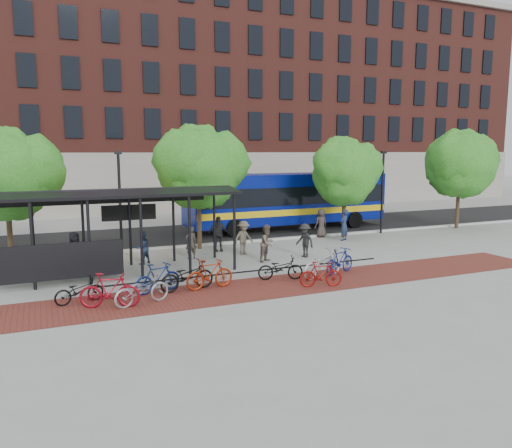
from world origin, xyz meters
name	(u,v)px	position (x,y,z in m)	size (l,w,h in m)	color
ground	(278,256)	(0.00, 0.00, 0.00)	(160.00, 160.00, 0.00)	#9E9E99
asphalt_street	(223,232)	(0.00, 8.00, 0.01)	(160.00, 8.00, 0.01)	black
curb	(247,241)	(0.00, 4.00, 0.06)	(160.00, 0.25, 0.12)	#B7B7B2
brick_strip	(288,285)	(-2.00, -5.00, 0.00)	(24.00, 3.00, 0.01)	maroon
bike_rack_rail	(248,283)	(-3.30, -4.10, 0.00)	(12.00, 0.05, 0.95)	black
building_brick	(255,103)	(10.00, 26.00, 10.00)	(55.00, 14.00, 20.00)	maroon
bus_shelter	(106,203)	(-8.13, -0.48, 3.00)	(10.60, 3.07, 3.60)	black
tree_a	(8,171)	(-11.91, 3.35, 4.24)	(4.90, 4.00, 6.18)	#382619
tree_b	(200,164)	(-2.90, 3.35, 4.46)	(5.15, 4.20, 6.47)	#382619
tree_c	(346,169)	(6.09, 3.35, 4.05)	(4.66, 3.80, 5.92)	#382619
tree_d	(461,161)	(15.10, 3.35, 4.47)	(5.39, 4.40, 6.55)	#382619
lamp_post_left	(120,200)	(-7.00, 3.60, 2.75)	(0.35, 0.20, 5.12)	black
lamp_post_right	(382,190)	(9.00, 3.60, 2.75)	(0.35, 0.20, 5.12)	black
bus	(287,197)	(4.29, 7.39, 2.10)	(13.63, 3.44, 3.67)	navy
bike_0	(79,291)	(-9.60, -4.28, 0.44)	(0.58, 1.67, 0.88)	black
bike_1	(110,290)	(-8.71, -5.22, 0.59)	(0.56, 1.98, 1.19)	maroon
bike_2	(142,289)	(-7.67, -5.28, 0.52)	(0.70, 1.99, 1.05)	gray
bike_3	(158,278)	(-6.86, -4.06, 0.55)	(0.52, 1.84, 1.11)	navy
bike_4	(187,276)	(-5.80, -4.23, 0.55)	(0.73, 2.10, 1.10)	black
bike_5	(210,274)	(-4.97, -4.35, 0.57)	(0.53, 1.89, 1.13)	maroon
bike_8	(280,268)	(-1.93, -4.21, 0.48)	(0.64, 1.82, 0.96)	black
bike_9	(321,274)	(-0.99, -5.78, 0.50)	(0.47, 1.65, 0.99)	maroon
bike_10	(322,264)	(-0.20, -4.57, 0.57)	(0.76, 2.17, 1.14)	#BBBBBD
bike_11	(340,261)	(0.81, -4.30, 0.55)	(0.52, 1.84, 1.11)	navy
pedestrian_0	(75,250)	(-9.37, 1.18, 0.82)	(0.80, 0.52, 1.65)	black
pedestrian_1	(191,243)	(-4.12, 1.06, 0.79)	(0.58, 0.38, 1.58)	#36302B
pedestrian_2	(142,248)	(-6.48, 0.84, 0.76)	(0.74, 0.58, 1.52)	#1D2844
pedestrian_3	(244,238)	(-1.44, 0.95, 0.85)	(1.10, 0.63, 1.70)	brown
pedestrian_4	(218,234)	(-2.34, 2.23, 0.91)	(1.07, 0.44, 1.82)	#242424
pedestrian_6	(321,223)	(4.75, 3.80, 0.86)	(0.84, 0.55, 1.72)	#39302E
pedestrian_7	(344,225)	(5.38, 2.31, 0.91)	(0.66, 0.43, 1.82)	#1F2A4A
pedestrian_8	(267,243)	(-1.01, -0.94, 0.87)	(0.85, 0.66, 1.75)	brown
pedestrian_9	(305,241)	(1.06, -0.82, 0.83)	(1.07, 0.61, 1.65)	black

